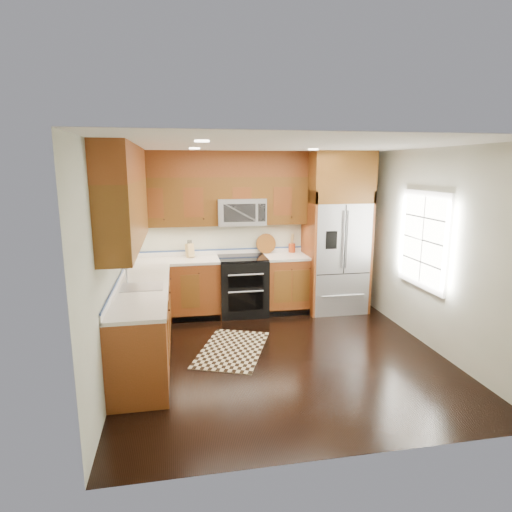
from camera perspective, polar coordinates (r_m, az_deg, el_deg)
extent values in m
plane|color=black|center=(5.61, 3.50, -13.07)|extent=(4.00, 4.00, 0.00)
cube|color=silver|center=(7.12, -0.25, 3.26)|extent=(4.00, 0.02, 2.60)
cube|color=silver|center=(5.10, -18.67, -0.79)|extent=(0.02, 4.00, 2.60)
cube|color=silver|center=(6.00, 22.53, 0.75)|extent=(0.02, 4.00, 2.60)
cube|color=white|center=(6.14, 21.44, 2.01)|extent=(0.04, 1.10, 1.30)
cube|color=white|center=(6.14, 21.36, 2.01)|extent=(0.02, 0.95, 1.15)
cube|color=brown|center=(6.90, -10.63, -4.46)|extent=(1.37, 0.60, 0.90)
cube|color=brown|center=(7.12, 4.08, -3.78)|extent=(0.72, 0.60, 0.90)
cube|color=brown|center=(5.49, -14.67, -8.91)|extent=(0.60, 2.40, 0.90)
cube|color=beige|center=(6.82, -4.55, -0.41)|extent=(2.85, 0.62, 0.04)
cube|color=beige|center=(5.35, -14.93, -4.19)|extent=(0.62, 2.40, 0.04)
cube|color=brown|center=(6.82, -4.80, 7.28)|extent=(2.85, 0.33, 0.75)
cube|color=brown|center=(5.19, -16.95, 5.41)|extent=(0.33, 2.40, 0.75)
cube|color=brown|center=(6.80, -4.88, 12.11)|extent=(2.85, 0.33, 0.40)
cube|color=brown|center=(5.17, -17.33, 11.76)|extent=(0.33, 2.40, 0.40)
cube|color=black|center=(6.94, -1.79, -4.07)|extent=(0.76, 0.64, 0.92)
cube|color=black|center=(6.83, -1.82, -0.24)|extent=(0.76, 0.60, 0.02)
cube|color=black|center=(6.60, -1.38, -3.47)|extent=(0.55, 0.01, 0.18)
cube|color=black|center=(6.69, -1.37, -6.12)|extent=(0.55, 0.01, 0.28)
cylinder|color=#B2B2B7|center=(6.55, -1.35, -2.51)|extent=(0.55, 0.02, 0.02)
cylinder|color=#B2B2B7|center=(6.62, -1.34, -4.78)|extent=(0.55, 0.02, 0.02)
cube|color=#B2B2B7|center=(6.84, -2.02, 5.94)|extent=(0.76, 0.40, 0.42)
cube|color=black|center=(6.64, -2.20, 5.76)|extent=(0.50, 0.01, 0.28)
cube|color=#B2B2B7|center=(7.19, 10.53, -0.10)|extent=(0.90, 0.74, 1.80)
cube|color=black|center=(6.79, 11.77, 2.15)|extent=(0.01, 0.01, 1.08)
cube|color=black|center=(6.70, 10.03, 2.11)|extent=(0.18, 0.01, 0.28)
cube|color=brown|center=(7.02, 6.98, 0.55)|extent=(0.04, 0.74, 2.00)
cube|color=brown|center=(7.35, 13.99, 0.80)|extent=(0.04, 0.74, 2.00)
cube|color=brown|center=(7.05, 10.93, 10.30)|extent=(0.98, 0.74, 0.80)
cube|color=#B2B2B7|center=(5.34, -14.95, -3.88)|extent=(0.50, 0.42, 0.02)
cylinder|color=#B2B2B7|center=(5.54, -16.91, -2.04)|extent=(0.02, 0.02, 0.28)
torus|color=#B2B2B7|center=(5.43, -17.09, -0.81)|extent=(0.18, 0.02, 0.18)
cube|color=black|center=(5.76, -3.19, -12.30)|extent=(1.19, 1.49, 0.01)
cube|color=tan|center=(6.90, -8.82, 0.73)|extent=(0.14, 0.16, 0.22)
cylinder|color=#A13813|center=(7.25, 4.80, 1.08)|extent=(0.13, 0.13, 0.15)
cylinder|color=brown|center=(7.16, 1.34, 0.46)|extent=(0.35, 0.35, 0.02)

